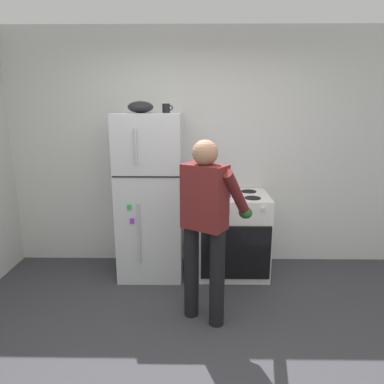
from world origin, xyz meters
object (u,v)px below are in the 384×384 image
(refrigerator, at_px, (151,196))
(person_cook, at_px, (207,216))
(coffee_mug, at_px, (166,108))
(stove_range, at_px, (233,234))
(red_pot, at_px, (220,189))
(mixing_bowl, at_px, (141,107))

(refrigerator, height_order, person_cook, refrigerator)
(coffee_mug, bearing_deg, refrigerator, -164.60)
(coffee_mug, bearing_deg, stove_range, -4.74)
(refrigerator, xyz_separation_m, stove_range, (0.91, -0.01, -0.44))
(stove_range, relative_size, coffee_mug, 8.16)
(person_cook, height_order, red_pot, person_cook)
(person_cook, distance_m, red_pot, 0.88)
(red_pot, bearing_deg, stove_range, 13.92)
(person_cook, bearing_deg, red_pot, 79.25)
(stove_range, bearing_deg, person_cook, -109.75)
(person_cook, bearing_deg, mixing_bowl, 126.22)
(person_cook, relative_size, red_pot, 4.63)
(stove_range, bearing_deg, red_pot, -166.08)
(coffee_mug, distance_m, mixing_bowl, 0.27)
(coffee_mug, bearing_deg, mixing_bowl, -169.22)
(person_cook, bearing_deg, stove_range, 70.25)
(red_pot, relative_size, coffee_mug, 3.08)
(refrigerator, bearing_deg, red_pot, -3.79)
(person_cook, relative_size, mixing_bowl, 6.01)
(red_pot, distance_m, coffee_mug, 1.02)
(red_pot, bearing_deg, mixing_bowl, 176.55)
(stove_range, height_order, coffee_mug, coffee_mug)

